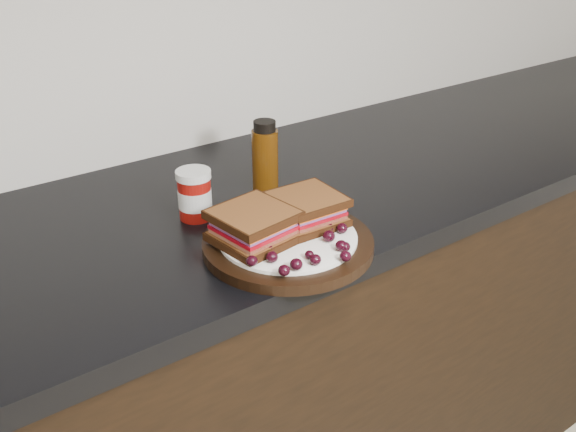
% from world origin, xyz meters
% --- Properties ---
extents(countertop, '(3.98, 0.60, 0.04)m').
position_xyz_m(countertop, '(0.00, 1.70, 0.88)').
color(countertop, black).
rests_on(countertop, base_cabinets).
extents(plate, '(0.28, 0.28, 0.02)m').
position_xyz_m(plate, '(0.20, 1.50, 0.91)').
color(plate, black).
rests_on(plate, countertop).
extents(sandwich_left, '(0.13, 0.13, 0.05)m').
position_xyz_m(sandwich_left, '(0.14, 1.52, 0.95)').
color(sandwich_left, brown).
rests_on(sandwich_left, plate).
extents(sandwich_right, '(0.11, 0.11, 0.05)m').
position_xyz_m(sandwich_right, '(0.25, 1.52, 0.95)').
color(sandwich_right, brown).
rests_on(sandwich_right, plate).
extents(grape_0, '(0.02, 0.02, 0.02)m').
position_xyz_m(grape_0, '(0.10, 1.46, 0.93)').
color(grape_0, black).
rests_on(grape_0, plate).
extents(grape_1, '(0.02, 0.02, 0.02)m').
position_xyz_m(grape_1, '(0.13, 1.45, 0.93)').
color(grape_1, black).
rests_on(grape_1, plate).
extents(grape_2, '(0.02, 0.02, 0.02)m').
position_xyz_m(grape_2, '(0.12, 1.41, 0.93)').
color(grape_2, black).
rests_on(grape_2, plate).
extents(grape_3, '(0.02, 0.02, 0.02)m').
position_xyz_m(grape_3, '(0.15, 1.41, 0.93)').
color(grape_3, black).
rests_on(grape_3, plate).
extents(grape_4, '(0.02, 0.02, 0.02)m').
position_xyz_m(grape_4, '(0.18, 1.41, 0.93)').
color(grape_4, black).
rests_on(grape_4, plate).
extents(grape_5, '(0.01, 0.01, 0.01)m').
position_xyz_m(grape_5, '(0.18, 1.42, 0.93)').
color(grape_5, black).
rests_on(grape_5, plate).
extents(grape_6, '(0.02, 0.02, 0.02)m').
position_xyz_m(grape_6, '(0.22, 1.39, 0.93)').
color(grape_6, black).
rests_on(grape_6, plate).
extents(grape_7, '(0.02, 0.02, 0.02)m').
position_xyz_m(grape_7, '(0.24, 1.41, 0.93)').
color(grape_7, black).
rests_on(grape_7, plate).
extents(grape_8, '(0.02, 0.02, 0.02)m').
position_xyz_m(grape_8, '(0.24, 1.41, 0.93)').
color(grape_8, black).
rests_on(grape_8, plate).
extents(grape_9, '(0.02, 0.02, 0.02)m').
position_xyz_m(grape_9, '(0.24, 1.45, 0.93)').
color(grape_9, black).
rests_on(grape_9, plate).
extents(grape_10, '(0.02, 0.02, 0.02)m').
position_xyz_m(grape_10, '(0.28, 1.46, 0.93)').
color(grape_10, black).
rests_on(grape_10, plate).
extents(grape_11, '(0.02, 0.02, 0.01)m').
position_xyz_m(grape_11, '(0.26, 1.47, 0.93)').
color(grape_11, black).
rests_on(grape_11, plate).
extents(grape_12, '(0.02, 0.02, 0.02)m').
position_xyz_m(grape_12, '(0.29, 1.49, 0.93)').
color(grape_12, black).
rests_on(grape_12, plate).
extents(grape_13, '(0.02, 0.02, 0.02)m').
position_xyz_m(grape_13, '(0.30, 1.52, 0.93)').
color(grape_13, black).
rests_on(grape_13, plate).
extents(grape_14, '(0.01, 0.01, 0.01)m').
position_xyz_m(grape_14, '(0.26, 1.54, 0.93)').
color(grape_14, black).
rests_on(grape_14, plate).
extents(grape_15, '(0.02, 0.02, 0.02)m').
position_xyz_m(grape_15, '(0.24, 1.54, 0.93)').
color(grape_15, black).
rests_on(grape_15, plate).
extents(grape_16, '(0.02, 0.02, 0.01)m').
position_xyz_m(grape_16, '(0.14, 1.54, 0.93)').
color(grape_16, black).
rests_on(grape_16, plate).
extents(grape_17, '(0.02, 0.02, 0.02)m').
position_xyz_m(grape_17, '(0.13, 1.53, 0.93)').
color(grape_17, black).
rests_on(grape_17, plate).
extents(grape_18, '(0.02, 0.02, 0.02)m').
position_xyz_m(grape_18, '(0.11, 1.51, 0.93)').
color(grape_18, black).
rests_on(grape_18, plate).
extents(grape_19, '(0.02, 0.02, 0.02)m').
position_xyz_m(grape_19, '(0.12, 1.50, 0.93)').
color(grape_19, black).
rests_on(grape_19, plate).
extents(grape_20, '(0.02, 0.02, 0.02)m').
position_xyz_m(grape_20, '(0.14, 1.47, 0.93)').
color(grape_20, black).
rests_on(grape_20, plate).
extents(grape_21, '(0.02, 0.02, 0.02)m').
position_xyz_m(grape_21, '(0.15, 1.52, 0.93)').
color(grape_21, black).
rests_on(grape_21, plate).
extents(grape_22, '(0.02, 0.02, 0.02)m').
position_xyz_m(grape_22, '(0.14, 1.52, 0.93)').
color(grape_22, black).
rests_on(grape_22, plate).
extents(grape_23, '(0.02, 0.02, 0.02)m').
position_xyz_m(grape_23, '(0.11, 1.52, 0.93)').
color(grape_23, black).
rests_on(grape_23, plate).
extents(condiment_jar, '(0.08, 0.08, 0.09)m').
position_xyz_m(condiment_jar, '(0.13, 1.69, 0.95)').
color(condiment_jar, maroon).
rests_on(condiment_jar, countertop).
extents(oil_bottle, '(0.06, 0.06, 0.14)m').
position_xyz_m(oil_bottle, '(0.30, 1.71, 0.97)').
color(oil_bottle, '#442406').
rests_on(oil_bottle, countertop).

